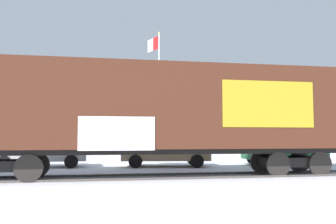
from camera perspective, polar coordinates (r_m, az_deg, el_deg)
ground_plane at (r=13.16m, az=-3.32°, el=-10.45°), size 260.00×260.00×0.00m
track at (r=13.33m, az=1.44°, el=-10.21°), size 60.00×2.63×0.08m
freight_car at (r=13.17m, az=-1.57°, el=0.33°), size 15.43×2.83×4.28m
flagpole at (r=25.77m, az=-1.84°, el=5.92°), size 0.74×1.62×9.03m
hillside at (r=90.46m, az=-9.15°, el=-1.43°), size 157.14×42.42×15.84m
parked_car_silver at (r=18.54m, az=-19.86°, el=-5.86°), size 4.43×2.19×1.64m
parked_car_tan at (r=17.99m, az=-0.51°, el=-6.05°), size 4.54×2.44×1.69m
parked_car_green at (r=19.95m, az=17.97°, el=-5.66°), size 4.17×2.04×1.70m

